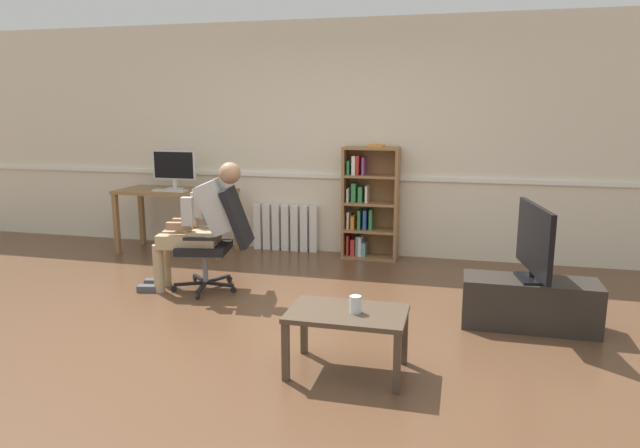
{
  "coord_description": "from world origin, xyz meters",
  "views": [
    {
      "loc": [
        1.36,
        -3.95,
        1.7
      ],
      "look_at": [
        0.15,
        0.85,
        0.7
      ],
      "focal_mm": 32.06,
      "sensor_mm": 36.0,
      "label": 1
    }
  ],
  "objects_px": {
    "keyboard": "(170,191)",
    "office_chair": "(219,236)",
    "computer_desk": "(176,198)",
    "coffee_table": "(347,320)",
    "person_seated": "(200,223)",
    "tv_stand": "(529,303)",
    "bookshelf": "(367,205)",
    "imac_monitor": "(174,167)",
    "computer_mouse": "(196,191)",
    "tv_screen": "(534,241)",
    "radiator": "(285,228)",
    "drinking_glass": "(355,304)"
  },
  "relations": [
    {
      "from": "imac_monitor",
      "to": "computer_mouse",
      "type": "bearing_deg",
      "value": -27.86
    },
    {
      "from": "person_seated",
      "to": "tv_screen",
      "type": "bearing_deg",
      "value": 73.96
    },
    {
      "from": "computer_desk",
      "to": "tv_screen",
      "type": "relative_size",
      "value": 1.65
    },
    {
      "from": "computer_desk",
      "to": "radiator",
      "type": "distance_m",
      "value": 1.35
    },
    {
      "from": "office_chair",
      "to": "person_seated",
      "type": "height_order",
      "value": "person_seated"
    },
    {
      "from": "imac_monitor",
      "to": "drinking_glass",
      "type": "bearing_deg",
      "value": -45.23
    },
    {
      "from": "office_chair",
      "to": "coffee_table",
      "type": "bearing_deg",
      "value": 36.05
    },
    {
      "from": "computer_desk",
      "to": "computer_mouse",
      "type": "relative_size",
      "value": 13.76
    },
    {
      "from": "imac_monitor",
      "to": "tv_stand",
      "type": "height_order",
      "value": "imac_monitor"
    },
    {
      "from": "bookshelf",
      "to": "tv_screen",
      "type": "xyz_separation_m",
      "value": [
        1.61,
        -1.83,
        0.08
      ]
    },
    {
      "from": "bookshelf",
      "to": "office_chair",
      "type": "bearing_deg",
      "value": -126.77
    },
    {
      "from": "computer_desk",
      "to": "office_chair",
      "type": "bearing_deg",
      "value": -48.53
    },
    {
      "from": "computer_mouse",
      "to": "bookshelf",
      "type": "relative_size",
      "value": 0.08
    },
    {
      "from": "radiator",
      "to": "person_seated",
      "type": "bearing_deg",
      "value": -100.28
    },
    {
      "from": "bookshelf",
      "to": "coffee_table",
      "type": "height_order",
      "value": "bookshelf"
    },
    {
      "from": "tv_stand",
      "to": "radiator",
      "type": "bearing_deg",
      "value": 143.71
    },
    {
      "from": "office_chair",
      "to": "coffee_table",
      "type": "relative_size",
      "value": 1.29
    },
    {
      "from": "computer_desk",
      "to": "imac_monitor",
      "type": "bearing_deg",
      "value": 123.45
    },
    {
      "from": "office_chair",
      "to": "drinking_glass",
      "type": "distance_m",
      "value": 2.12
    },
    {
      "from": "computer_desk",
      "to": "coffee_table",
      "type": "relative_size",
      "value": 1.8
    },
    {
      "from": "drinking_glass",
      "to": "tv_stand",
      "type": "bearing_deg",
      "value": 43.71
    },
    {
      "from": "radiator",
      "to": "office_chair",
      "type": "height_order",
      "value": "office_chair"
    },
    {
      "from": "computer_mouse",
      "to": "radiator",
      "type": "bearing_deg",
      "value": 29.18
    },
    {
      "from": "computer_mouse",
      "to": "tv_screen",
      "type": "height_order",
      "value": "tv_screen"
    },
    {
      "from": "keyboard",
      "to": "computer_mouse",
      "type": "distance_m",
      "value": 0.32
    },
    {
      "from": "imac_monitor",
      "to": "office_chair",
      "type": "bearing_deg",
      "value": -48.95
    },
    {
      "from": "computer_desk",
      "to": "radiator",
      "type": "height_order",
      "value": "computer_desk"
    },
    {
      "from": "computer_desk",
      "to": "bookshelf",
      "type": "distance_m",
      "value": 2.27
    },
    {
      "from": "coffee_table",
      "to": "person_seated",
      "type": "bearing_deg",
      "value": 140.79
    },
    {
      "from": "tv_screen",
      "to": "coffee_table",
      "type": "relative_size",
      "value": 1.09
    },
    {
      "from": "coffee_table",
      "to": "drinking_glass",
      "type": "distance_m",
      "value": 0.13
    },
    {
      "from": "keyboard",
      "to": "office_chair",
      "type": "relative_size",
      "value": 0.41
    },
    {
      "from": "imac_monitor",
      "to": "tv_stand",
      "type": "xyz_separation_m",
      "value": [
        3.91,
        -1.62,
        -0.83
      ]
    },
    {
      "from": "person_seated",
      "to": "computer_desk",
      "type": "bearing_deg",
      "value": -155.01
    },
    {
      "from": "radiator",
      "to": "computer_mouse",
      "type": "bearing_deg",
      "value": -150.82
    },
    {
      "from": "coffee_table",
      "to": "tv_stand",
      "type": "bearing_deg",
      "value": 42.12
    },
    {
      "from": "tv_stand",
      "to": "tv_screen",
      "type": "xyz_separation_m",
      "value": [
        0.0,
        0.0,
        0.5
      ]
    },
    {
      "from": "bookshelf",
      "to": "coffee_table",
      "type": "relative_size",
      "value": 1.71
    },
    {
      "from": "keyboard",
      "to": "drinking_glass",
      "type": "distance_m",
      "value": 3.7
    },
    {
      "from": "computer_desk",
      "to": "computer_mouse",
      "type": "bearing_deg",
      "value": -20.42
    },
    {
      "from": "computer_mouse",
      "to": "keyboard",
      "type": "bearing_deg",
      "value": -176.46
    },
    {
      "from": "tv_screen",
      "to": "coffee_table",
      "type": "xyz_separation_m",
      "value": [
        -1.24,
        -1.12,
        -0.34
      ]
    },
    {
      "from": "computer_desk",
      "to": "coffee_table",
      "type": "xyz_separation_m",
      "value": [
        2.62,
        -2.66,
        -0.29
      ]
    },
    {
      "from": "keyboard",
      "to": "office_chair",
      "type": "bearing_deg",
      "value": -45.11
    },
    {
      "from": "tv_stand",
      "to": "office_chair",
      "type": "bearing_deg",
      "value": 173.99
    },
    {
      "from": "computer_desk",
      "to": "tv_screen",
      "type": "xyz_separation_m",
      "value": [
        3.86,
        -1.54,
        0.05
      ]
    },
    {
      "from": "radiator",
      "to": "tv_stand",
      "type": "relative_size",
      "value": 0.78
    },
    {
      "from": "computer_desk",
      "to": "drinking_glass",
      "type": "height_order",
      "value": "computer_desk"
    },
    {
      "from": "computer_mouse",
      "to": "computer_desk",
      "type": "bearing_deg",
      "value": 159.58
    },
    {
      "from": "office_chair",
      "to": "computer_mouse",
      "type": "bearing_deg",
      "value": -156.35
    }
  ]
}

